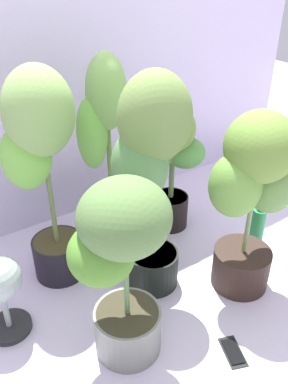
% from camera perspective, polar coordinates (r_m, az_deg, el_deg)
% --- Properties ---
extents(ground_plane, '(8.00, 8.00, 0.00)m').
position_cam_1_polar(ground_plane, '(1.89, 3.11, -14.32)').
color(ground_plane, silver).
rests_on(ground_plane, ground).
extents(mylar_back_wall, '(3.20, 0.01, 2.00)m').
position_cam_1_polar(mylar_back_wall, '(2.09, -11.42, 21.15)').
color(mylar_back_wall, silver).
rests_on(mylar_back_wall, ground).
extents(potted_plant_front_left, '(0.41, 0.35, 0.75)m').
position_cam_1_polar(potted_plant_front_left, '(1.37, -3.38, -9.59)').
color(potted_plant_front_left, gray).
rests_on(potted_plant_front_left, ground).
extents(potted_plant_back_center, '(0.31, 0.26, 0.98)m').
position_cam_1_polar(potted_plant_back_center, '(1.91, -5.73, 7.38)').
color(potted_plant_back_center, black).
rests_on(potted_plant_back_center, ground).
extents(potted_plant_back_right, '(0.37, 0.31, 0.70)m').
position_cam_1_polar(potted_plant_back_right, '(2.09, 4.16, 4.80)').
color(potted_plant_back_right, black).
rests_on(potted_plant_back_right, ground).
extents(potted_plant_back_left, '(0.36, 0.37, 1.00)m').
position_cam_1_polar(potted_plant_back_left, '(1.69, -14.38, 4.63)').
color(potted_plant_back_left, black).
rests_on(potted_plant_back_left, ground).
extents(potted_plant_center, '(0.36, 0.31, 1.00)m').
position_cam_1_polar(potted_plant_center, '(1.58, 0.90, 3.83)').
color(potted_plant_center, black).
rests_on(potted_plant_center, ground).
extents(potted_plant_front_right, '(0.46, 0.34, 0.85)m').
position_cam_1_polar(potted_plant_front_right, '(1.69, 15.25, 0.13)').
color(potted_plant_front_right, '#30221A').
rests_on(potted_plant_front_right, ground).
extents(cell_phone, '(0.12, 0.16, 0.01)m').
position_cam_1_polar(cell_phone, '(1.72, 12.52, -21.30)').
color(cell_phone, black).
rests_on(cell_phone, ground).
extents(nutrient_bottle, '(0.07, 0.07, 0.26)m').
position_cam_1_polar(nutrient_bottle, '(2.13, 15.71, -5.06)').
color(nutrient_bottle, '#278542').
rests_on(nutrient_bottle, ground).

